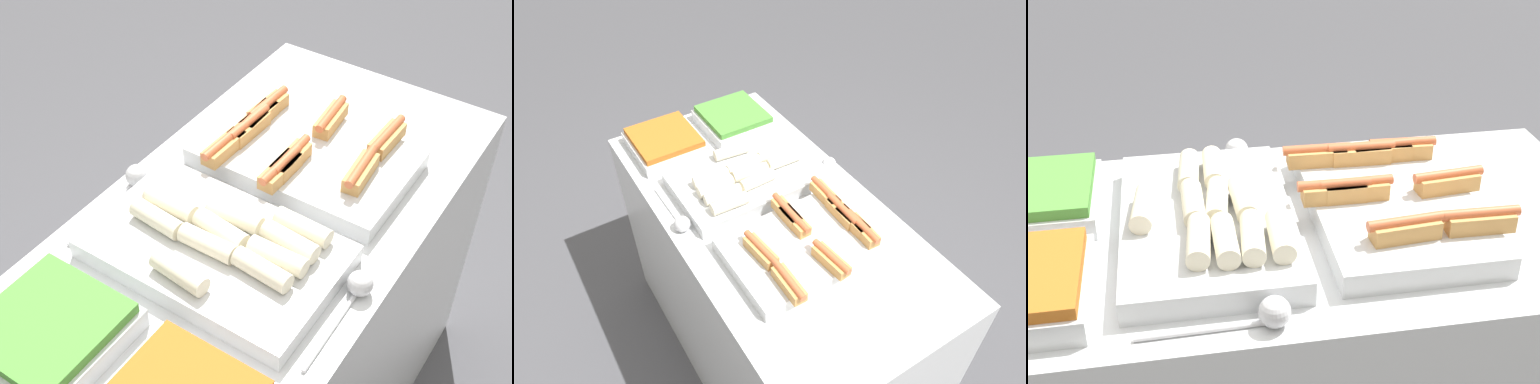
{
  "view_description": "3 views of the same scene",
  "coord_description": "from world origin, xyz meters",
  "views": [
    {
      "loc": [
        -1.01,
        -0.66,
        2.12
      ],
      "look_at": [
        -0.0,
        0.0,
        1.03
      ],
      "focal_mm": 50.0,
      "sensor_mm": 36.0,
      "label": 1
    },
    {
      "loc": [
        1.08,
        -0.68,
        2.19
      ],
      "look_at": [
        -0.0,
        0.0,
        1.03
      ],
      "focal_mm": 35.0,
      "sensor_mm": 36.0,
      "label": 2
    },
    {
      "loc": [
        -0.22,
        -1.24,
        1.75
      ],
      "look_at": [
        -0.0,
        0.0,
        1.03
      ],
      "focal_mm": 50.0,
      "sensor_mm": 36.0,
      "label": 3
    }
  ],
  "objects": [
    {
      "name": "tray_wraps",
      "position": [
        -0.16,
        -0.01,
        0.98
      ],
      "size": [
        0.34,
        0.54,
        0.09
      ],
      "color": "silver",
      "rests_on": "counter"
    },
    {
      "name": "tray_side_back",
      "position": [
        -0.52,
        0.14,
        0.98
      ],
      "size": [
        0.28,
        0.27,
        0.07
      ],
      "color": "silver",
      "rests_on": "counter"
    },
    {
      "name": "serving_spoon_near",
      "position": [
        -0.09,
        -0.31,
        0.97
      ],
      "size": [
        0.27,
        0.06,
        0.06
      ],
      "color": "silver",
      "rests_on": "counter"
    },
    {
      "name": "tray_hotdogs",
      "position": [
        0.22,
        0.01,
        0.98
      ],
      "size": [
        0.41,
        0.53,
        0.1
      ],
      "color": "silver",
      "rests_on": "counter"
    },
    {
      "name": "serving_spoon_far",
      "position": [
        -0.08,
        0.31,
        0.97
      ],
      "size": [
        0.28,
        0.06,
        0.06
      ],
      "color": "silver",
      "rests_on": "counter"
    }
  ]
}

